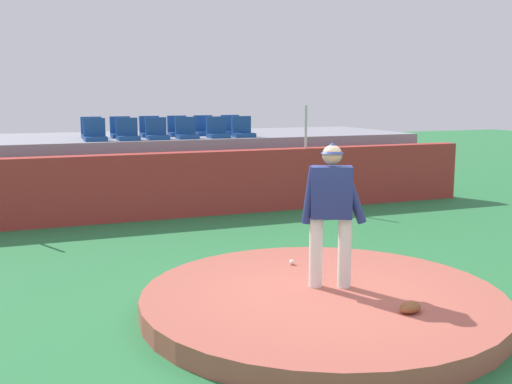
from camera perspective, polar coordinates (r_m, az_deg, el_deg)
name	(u,v)px	position (r m, az deg, el deg)	size (l,w,h in m)	color
ground_plane	(322,311)	(7.66, 6.15, -11.00)	(60.00, 60.00, 0.00)	#2A743E
pitchers_mound	(322,301)	(7.62, 6.16, -10.12)	(4.41, 4.41, 0.25)	#AD5547
pitcher	(331,204)	(7.53, 7.03, -1.14)	(0.77, 0.45, 1.81)	silver
baseball	(292,262)	(8.68, 3.37, -6.56)	(0.07, 0.07, 0.07)	white
fielding_glove	(410,307)	(7.06, 14.22, -10.41)	(0.30, 0.20, 0.11)	brown
brick_barrier	(187,184)	(13.29, -6.46, 0.72)	(13.92, 0.40, 1.40)	#A3322D
fence_post_right	(306,127)	(14.16, 4.68, 6.11)	(0.06, 0.06, 0.98)	silver
bleacher_platform	(160,166)	(15.84, -8.93, 2.39)	(12.82, 3.96, 1.60)	gray
stadium_chair_0	(95,134)	(14.06, -14.81, 5.28)	(0.48, 0.44, 0.50)	navy
stadium_chair_1	(128,133)	(14.11, -11.90, 5.40)	(0.48, 0.44, 0.50)	navy
stadium_chair_2	(157,133)	(14.25, -9.24, 5.51)	(0.48, 0.44, 0.50)	navy
stadium_chair_3	(186,132)	(14.42, -6.52, 5.61)	(0.48, 0.44, 0.50)	navy
stadium_chair_4	(217,131)	(14.62, -3.63, 5.70)	(0.48, 0.44, 0.50)	navy
stadium_chair_5	(243,130)	(14.86, -1.25, 5.77)	(0.48, 0.44, 0.50)	navy
stadium_chair_6	(92,132)	(14.94, -15.08, 5.48)	(0.48, 0.44, 0.50)	navy
stadium_chair_7	(121,131)	(15.02, -12.51, 5.59)	(0.48, 0.44, 0.50)	navy
stadium_chair_8	(150,130)	(15.16, -9.87, 5.70)	(0.48, 0.44, 0.50)	navy
stadium_chair_9	(178,130)	(15.30, -7.31, 5.79)	(0.48, 0.44, 0.50)	navy
stadium_chair_10	(204,129)	(15.49, -4.87, 5.87)	(0.48, 0.44, 0.50)	navy
stadium_chair_11	(231,129)	(15.69, -2.33, 5.94)	(0.48, 0.44, 0.50)	navy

